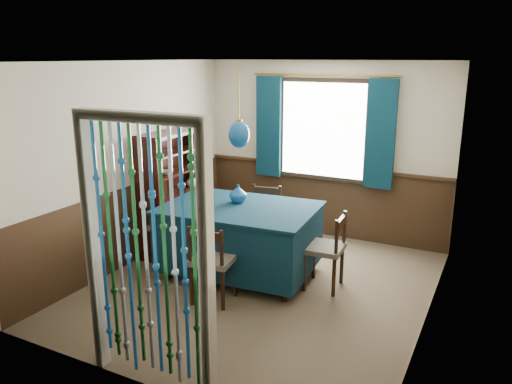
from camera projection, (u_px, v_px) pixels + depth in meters
The scene contains 22 objects.
floor at pixel (261, 286), 5.72m from camera, with size 4.00×4.00×0.00m, color brown.
ceiling at pixel (261, 61), 5.06m from camera, with size 4.00×4.00×0.00m, color silver.
wall_back at pixel (324, 150), 7.10m from camera, with size 3.60×3.60×0.00m, color beige.
wall_front at pixel (140, 239), 3.67m from camera, with size 3.60×3.60×0.00m, color beige.
wall_left at pixel (131, 165), 6.18m from camera, with size 4.00×4.00×0.00m, color beige.
wall_right at pixel (435, 202), 4.59m from camera, with size 4.00×4.00×0.00m, color beige.
wainscot_back at pixel (321, 201), 7.29m from camera, with size 3.60×3.60×0.00m, color #362314.
wainscot_front at pixel (147, 329), 3.88m from camera, with size 3.60×3.60×0.00m, color #362314.
wainscot_left at pixel (136, 222), 6.37m from camera, with size 4.00×4.00×0.00m, color #362314.
wainscot_right at pixel (426, 277), 4.80m from camera, with size 4.00×4.00×0.00m, color #362314.
window at pixel (323, 130), 6.98m from camera, with size 1.32×0.12×1.42m, color black.
doorway at pixel (147, 261), 3.77m from camera, with size 1.16×0.12×2.18m, color silver, non-canonical shape.
dining_table at pixel (240, 236), 5.92m from camera, with size 1.86×1.35×0.85m.
chair_near at pixel (212, 261), 5.24m from camera, with size 0.49×0.47×0.88m.
chair_far at pixel (264, 218), 6.62m from camera, with size 0.51×0.50×0.89m.
chair_left at pixel (168, 224), 6.30m from camera, with size 0.59×0.60×0.95m.
chair_right at pixel (327, 249), 5.57m from camera, with size 0.44×0.46×0.88m.
sideboard at pixel (176, 208), 6.75m from camera, with size 0.43×1.23×1.61m.
pendant_lamp at pixel (239, 134), 5.59m from camera, with size 0.25×0.25×0.95m.
vase_table at pixel (238, 194), 5.96m from camera, with size 0.19×0.19×0.20m, color navy.
bowl_shelf at pixel (165, 172), 6.33m from camera, with size 0.19×0.19×0.05m, color beige.
vase_sideboard at pixel (192, 180), 6.89m from camera, with size 0.17×0.17×0.18m, color beige.
Camera 1 is at (2.33, -4.68, 2.55)m, focal length 35.00 mm.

